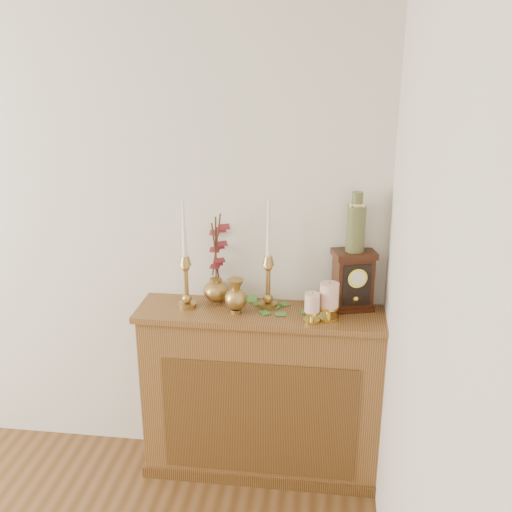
# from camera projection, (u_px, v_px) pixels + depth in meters

# --- Properties ---
(console_shelf) EXTENTS (1.24, 0.34, 0.93)m
(console_shelf) POSITION_uv_depth(u_px,v_px,m) (262.00, 398.00, 3.10)
(console_shelf) COLOR brown
(console_shelf) RESTS_ON ground
(candlestick_left) EXTENTS (0.09, 0.09, 0.55)m
(candlestick_left) POSITION_uv_depth(u_px,v_px,m) (186.00, 273.00, 2.92)
(candlestick_left) COLOR tan
(candlestick_left) RESTS_ON console_shelf
(candlestick_center) EXTENTS (0.09, 0.09, 0.55)m
(candlestick_center) POSITION_uv_depth(u_px,v_px,m) (268.00, 273.00, 2.92)
(candlestick_center) COLOR tan
(candlestick_center) RESTS_ON console_shelf
(bud_vase) EXTENTS (0.11, 0.11, 0.17)m
(bud_vase) POSITION_uv_depth(u_px,v_px,m) (236.00, 296.00, 2.89)
(bud_vase) COLOR tan
(bud_vase) RESTS_ON console_shelf
(ginger_jar) EXTENTS (0.19, 0.21, 0.48)m
(ginger_jar) POSITION_uv_depth(u_px,v_px,m) (218.00, 260.00, 3.00)
(ginger_jar) COLOR tan
(ginger_jar) RESTS_ON console_shelf
(pillar_candle_left) EXTENTS (0.10, 0.10, 0.20)m
(pillar_candle_left) POSITION_uv_depth(u_px,v_px,m) (329.00, 299.00, 2.81)
(pillar_candle_left) COLOR gold
(pillar_candle_left) RESTS_ON console_shelf
(pillar_candle_right) EXTENTS (0.08, 0.08, 0.15)m
(pillar_candle_right) POSITION_uv_depth(u_px,v_px,m) (312.00, 306.00, 2.79)
(pillar_candle_right) COLOR gold
(pillar_candle_right) RESTS_ON console_shelf
(ivy_garland) EXTENTS (0.49, 0.22, 0.09)m
(ivy_garland) POSITION_uv_depth(u_px,v_px,m) (273.00, 308.00, 2.94)
(ivy_garland) COLOR #3E722B
(ivy_garland) RESTS_ON console_shelf
(mantel_clock) EXTENTS (0.23, 0.19, 0.30)m
(mantel_clock) POSITION_uv_depth(u_px,v_px,m) (353.00, 281.00, 2.92)
(mantel_clock) COLOR #34160A
(mantel_clock) RESTS_ON console_shelf
(ceramic_vase) EXTENTS (0.09, 0.09, 0.29)m
(ceramic_vase) POSITION_uv_depth(u_px,v_px,m) (356.00, 225.00, 2.82)
(ceramic_vase) COLOR #172F23
(ceramic_vase) RESTS_ON mantel_clock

